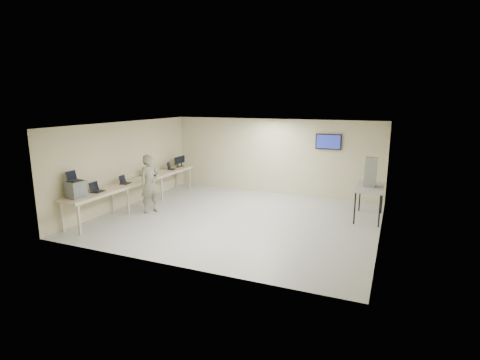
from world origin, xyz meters
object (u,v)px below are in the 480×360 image
at_px(workbench, 138,182).
at_px(equipment_box, 76,189).
at_px(side_table, 370,189).
at_px(soldier, 150,184).

distance_m(workbench, equipment_box, 2.55).
distance_m(equipment_box, side_table, 8.33).
distance_m(soldier, side_table, 6.70).
height_order(equipment_box, soldier, soldier).
relative_size(equipment_box, soldier, 0.25).
bearing_deg(equipment_box, side_table, 36.09).
distance_m(workbench, soldier, 0.90).
bearing_deg(soldier, workbench, 83.41).
xyz_separation_m(equipment_box, soldier, (0.85, 2.11, -0.21)).
height_order(workbench, side_table, side_table).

